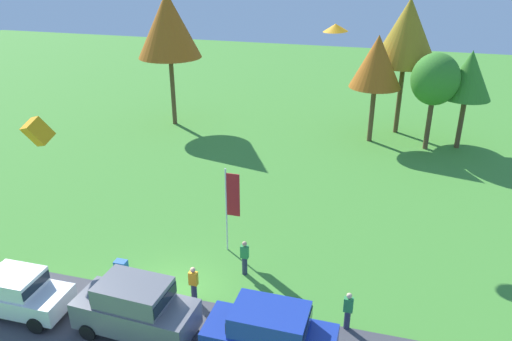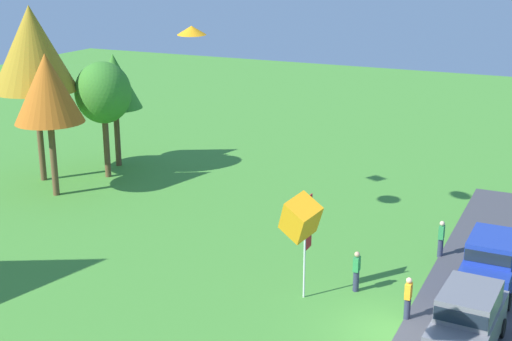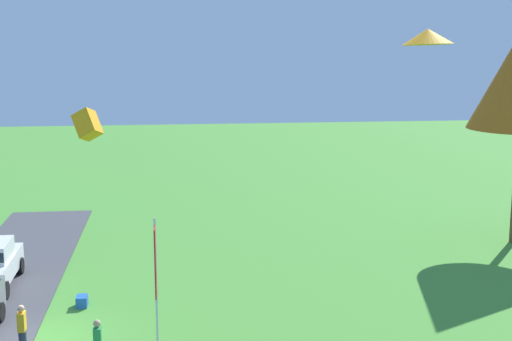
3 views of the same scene
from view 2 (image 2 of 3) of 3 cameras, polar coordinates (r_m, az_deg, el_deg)
ground_plane at (r=26.64m, az=10.83°, el=-12.65°), size 120.00×120.00×0.00m
car_suv_by_flagpole at (r=25.46m, az=16.58°, el=-11.25°), size 4.69×2.24×2.28m
car_suv_near_entrance at (r=30.15m, az=18.30°, el=-6.85°), size 4.63×2.10×2.28m
person_on_lawn at (r=29.02m, az=8.04°, el=-7.96°), size 0.36×0.24×1.71m
person_beside_suv at (r=27.20m, az=12.06°, el=-9.97°), size 0.36×0.24×1.71m
person_watching_sky at (r=32.88m, az=14.59°, el=-5.30°), size 0.36×0.24×1.71m
tree_far_right at (r=40.22m, az=-16.34°, el=6.28°), size 3.77×3.77×7.96m
tree_far_left at (r=43.04m, az=-17.47°, el=9.25°), size 4.87×4.87×10.28m
tree_left_of_center at (r=43.13m, az=-12.13°, el=6.07°), size 3.32×3.32×7.01m
tree_center_back at (r=45.36m, az=-11.28°, el=6.97°), size 3.38×3.38×7.13m
flag_banner at (r=27.76m, az=4.12°, el=-4.80°), size 0.71×0.08×4.35m
kite_box_near_flag at (r=18.81m, az=3.58°, el=-3.80°), size 1.27×1.29×1.44m
kite_delta_low_drifter at (r=32.20m, az=-5.17°, el=11.11°), size 1.78×1.77×0.46m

